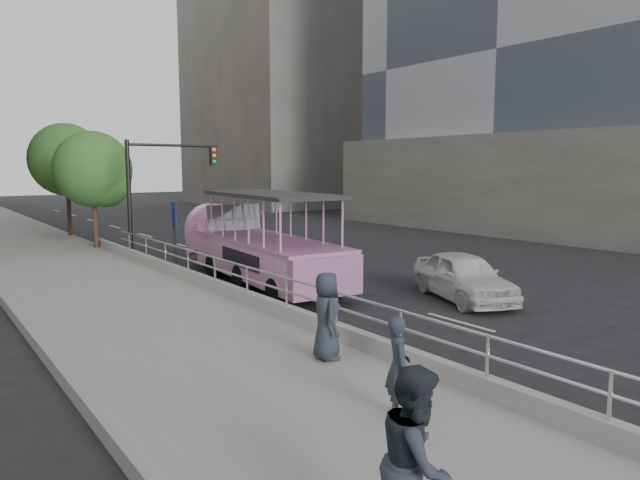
% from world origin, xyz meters
% --- Properties ---
extents(ground, '(160.00, 160.00, 0.00)m').
position_xyz_m(ground, '(0.00, 0.00, 0.00)').
color(ground, black).
extents(sidewalk, '(5.50, 80.00, 0.30)m').
position_xyz_m(sidewalk, '(-5.75, 10.00, 0.15)').
color(sidewalk, gray).
rests_on(sidewalk, ground).
extents(kerb_wall, '(0.24, 30.00, 0.36)m').
position_xyz_m(kerb_wall, '(-3.12, 2.00, 0.48)').
color(kerb_wall, '#ADADA7').
rests_on(kerb_wall, sidewalk).
extents(guardrail, '(0.07, 22.00, 0.71)m').
position_xyz_m(guardrail, '(-3.12, 2.00, 1.14)').
color(guardrail, silver).
rests_on(guardrail, kerb_wall).
extents(duck_boat, '(3.22, 9.85, 3.21)m').
position_xyz_m(duck_boat, '(-0.60, 5.97, 1.19)').
color(duck_boat, black).
rests_on(duck_boat, ground).
extents(car, '(3.21, 4.65, 1.47)m').
position_xyz_m(car, '(3.09, -0.36, 0.74)').
color(car, silver).
rests_on(car, ground).
extents(pedestrian_near, '(0.61, 0.67, 1.54)m').
position_xyz_m(pedestrian_near, '(-4.76, -5.61, 1.07)').
color(pedestrian_near, '#262C37').
rests_on(pedestrian_near, sidewalk).
extents(pedestrian_mid, '(1.17, 1.13, 1.90)m').
position_xyz_m(pedestrian_mid, '(-6.82, -8.00, 1.25)').
color(pedestrian_mid, '#262C37').
rests_on(pedestrian_mid, sidewalk).
extents(pedestrian_far, '(0.81, 0.98, 1.73)m').
position_xyz_m(pedestrian_far, '(-4.08, -2.90, 1.16)').
color(pedestrian_far, '#262C37').
rests_on(pedestrian_far, sidewalk).
extents(parking_sign, '(0.13, 0.64, 2.86)m').
position_xyz_m(parking_sign, '(-2.90, 7.65, 1.79)').
color(parking_sign, black).
rests_on(parking_sign, ground).
extents(traffic_signal, '(4.20, 0.32, 5.20)m').
position_xyz_m(traffic_signal, '(-1.70, 12.50, 3.50)').
color(traffic_signal, black).
rests_on(traffic_signal, ground).
extents(street_tree_near, '(3.52, 3.52, 5.72)m').
position_xyz_m(street_tree_near, '(-3.30, 15.93, 3.82)').
color(street_tree_near, '#3C261B').
rests_on(street_tree_near, ground).
extents(street_tree_far, '(3.97, 3.97, 6.45)m').
position_xyz_m(street_tree_far, '(-3.10, 21.93, 4.31)').
color(street_tree_far, '#3C261B').
rests_on(street_tree_far, ground).
extents(tower_podium, '(26.00, 26.00, 6.00)m').
position_xyz_m(tower_podium, '(30.00, 10.00, 3.00)').
color(tower_podium, gray).
rests_on(tower_podium, ground).
extents(midrise_stone_a, '(20.00, 20.00, 32.00)m').
position_xyz_m(midrise_stone_a, '(26.00, 42.00, 16.00)').
color(midrise_stone_a, gray).
rests_on(midrise_stone_a, ground).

